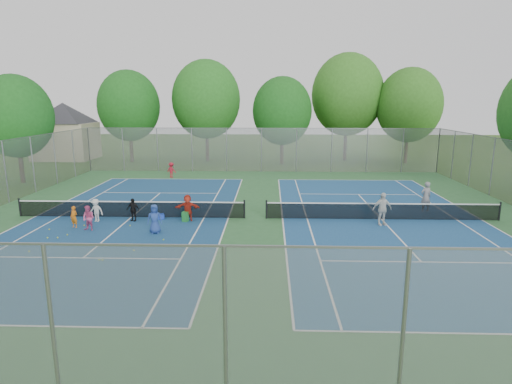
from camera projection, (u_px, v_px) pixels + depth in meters
ground at (255, 218)px, 23.90m from camera, size 120.00×120.00×0.00m
court_pad at (255, 218)px, 23.90m from camera, size 32.00×32.00×0.01m
court_left at (132, 217)px, 24.12m from camera, size 10.97×23.77×0.01m
court_right at (382, 219)px, 23.67m from camera, size 10.97×23.77×0.01m
net_left at (131, 210)px, 24.03m from camera, size 12.87×0.10×0.91m
net_right at (382, 212)px, 23.58m from camera, size 12.87×0.10×0.91m
fence_north at (261, 150)px, 39.11m from camera, size 32.00×0.10×4.00m
fence_south at (226, 349)px, 7.85m from camera, size 32.00×0.10×4.00m
house at (64, 121)px, 47.17m from camera, size 11.03×11.03×7.30m
tree_nw at (129, 106)px, 44.60m from camera, size 6.40×6.40×9.58m
tree_nl at (206, 99)px, 45.19m from camera, size 7.20×7.20×10.69m
tree_nc at (282, 111)px, 43.22m from camera, size 6.00×6.00×8.85m
tree_nr at (347, 95)px, 45.58m from camera, size 7.60×7.60×11.42m
tree_ne at (409, 105)px, 43.66m from camera, size 6.60×6.60×9.77m
tree_side_w at (16, 116)px, 33.18m from camera, size 5.60×5.60×8.47m
ball_crate at (161, 217)px, 23.74m from camera, size 0.43×0.43×0.29m
ball_hopper at (185, 217)px, 23.21m from camera, size 0.37×0.37×0.56m
student_a at (74, 217)px, 22.05m from camera, size 0.48×0.39×1.14m
student_b at (89, 218)px, 21.56m from camera, size 0.73×0.63×1.29m
student_c at (96, 210)px, 23.13m from camera, size 0.90×0.62×1.27m
student_d at (133, 210)px, 23.26m from camera, size 0.80×0.47×1.27m
student_e at (155, 219)px, 21.10m from camera, size 0.79×0.59×1.47m
student_f at (188, 208)px, 23.28m from camera, size 1.37×0.47×1.47m
child_far_baseline at (171, 170)px, 36.32m from camera, size 0.97×0.78×1.31m
instructor at (426, 197)px, 25.20m from camera, size 0.75×0.59×1.81m
teen_court_b at (382, 209)px, 22.45m from camera, size 1.09×0.61×1.76m
tennis_ball_0 at (84, 226)px, 22.39m from camera, size 0.07×0.07×0.07m
tennis_ball_1 at (67, 235)px, 20.84m from camera, size 0.07×0.07×0.07m
tennis_ball_2 at (134, 251)px, 18.68m from camera, size 0.07×0.07×0.07m
tennis_ball_3 at (29, 252)px, 18.56m from camera, size 0.07×0.07×0.07m
tennis_ball_4 at (49, 230)px, 21.70m from camera, size 0.07×0.07×0.07m
tennis_ball_5 at (58, 238)px, 20.40m from camera, size 0.07×0.07×0.07m
tennis_ball_6 at (163, 240)px, 20.11m from camera, size 0.07×0.07×0.07m
tennis_ball_7 at (48, 238)px, 20.38m from camera, size 0.07×0.07×0.07m
tennis_ball_8 at (99, 260)px, 17.57m from camera, size 0.07×0.07×0.07m
tennis_ball_9 at (130, 226)px, 22.38m from camera, size 0.07×0.07×0.07m
tennis_ball_10 at (103, 260)px, 17.56m from camera, size 0.07×0.07×0.07m
tennis_ball_11 at (163, 247)px, 19.20m from camera, size 0.07×0.07×0.07m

